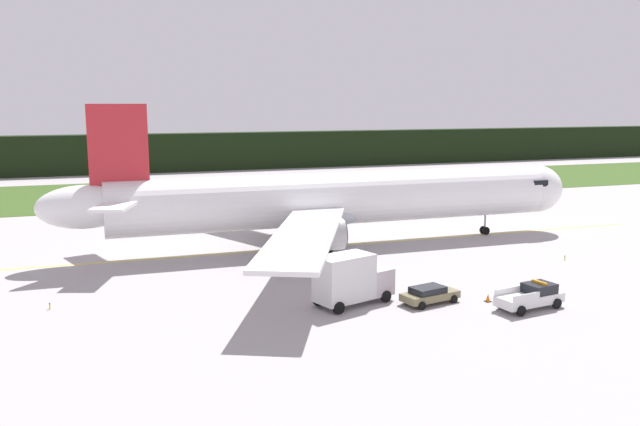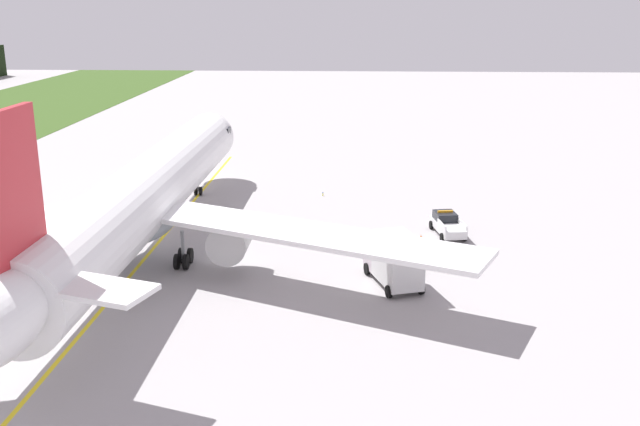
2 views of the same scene
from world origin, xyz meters
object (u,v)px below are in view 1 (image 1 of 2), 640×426
(ops_pickup_truck, at_px, (532,296))
(catering_truck, at_px, (351,279))
(airliner, at_px, (333,200))
(staff_car, at_px, (429,294))
(apron_cone, at_px, (488,298))

(ops_pickup_truck, xyz_separation_m, catering_truck, (-12.11, 5.24, 1.07))
(airliner, distance_m, ops_pickup_truck, 25.80)
(catering_truck, relative_size, staff_car, 1.39)
(airliner, xyz_separation_m, ops_pickup_truck, (6.25, -24.73, -3.90))
(ops_pickup_truck, height_order, staff_car, ops_pickup_truck)
(ops_pickup_truck, distance_m, apron_cone, 3.25)
(airliner, xyz_separation_m, catering_truck, (-5.86, -19.49, -2.83))
(ops_pickup_truck, xyz_separation_m, apron_cone, (-2.07, 2.43, -0.61))
(airliner, distance_m, staff_car, 21.55)
(airliner, height_order, staff_car, airliner)
(ops_pickup_truck, bearing_deg, apron_cone, 130.39)
(catering_truck, bearing_deg, apron_cone, -15.63)
(catering_truck, bearing_deg, staff_car, -16.44)
(ops_pickup_truck, xyz_separation_m, staff_car, (-6.45, 3.57, -0.20))
(airliner, height_order, catering_truck, airliner)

